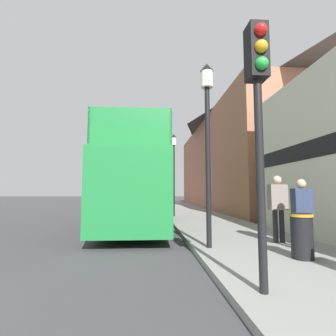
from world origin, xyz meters
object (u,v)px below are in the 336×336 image
object	(u,v)px
lamp_post_nearest	(207,119)
pedestrian_third	(278,202)
parked_car_ahead_of_bus	(148,204)
lamp_post_second	(174,159)
pedestrian_second	(302,207)
tour_bus	(138,186)
traffic_signal	(258,92)
litter_bin	(302,234)

from	to	relation	value
lamp_post_nearest	pedestrian_third	bearing A→B (deg)	13.26
parked_car_ahead_of_bus	lamp_post_nearest	world-z (taller)	lamp_post_nearest
pedestrian_third	lamp_post_second	world-z (taller)	lamp_post_second
pedestrian_third	lamp_post_second	xyz separation A→B (m)	(-2.13, 8.22, 2.22)
lamp_post_nearest	pedestrian_second	bearing A→B (deg)	-11.76
tour_bus	traffic_signal	xyz separation A→B (m)	(2.07, -8.64, 1.20)
tour_bus	litter_bin	world-z (taller)	tour_bus
litter_bin	lamp_post_nearest	bearing A→B (deg)	143.59
pedestrian_third	traffic_signal	size ratio (longest dim) A/B	0.47
lamp_post_second	litter_bin	distance (m)	10.51
tour_bus	lamp_post_second	size ratio (longest dim) A/B	2.12
traffic_signal	tour_bus	bearing A→B (deg)	103.49
pedestrian_second	pedestrian_third	world-z (taller)	pedestrian_third
lamp_post_nearest	litter_bin	world-z (taller)	lamp_post_nearest
pedestrian_second	lamp_post_nearest	bearing A→B (deg)	168.24
pedestrian_second	lamp_post_nearest	xyz separation A→B (m)	(-2.22, 0.46, 2.30)
traffic_signal	lamp_post_nearest	bearing A→B (deg)	91.21
tour_bus	lamp_post_second	bearing A→B (deg)	58.42
tour_bus	lamp_post_second	distance (m)	4.03
parked_car_ahead_of_bus	traffic_signal	world-z (taller)	traffic_signal
tour_bus	lamp_post_nearest	size ratio (longest dim) A/B	2.12
litter_bin	parked_car_ahead_of_bus	bearing A→B (deg)	102.95
pedestrian_second	pedestrian_third	xyz separation A→B (m)	(-0.13, 0.95, 0.09)
parked_car_ahead_of_bus	litter_bin	xyz separation A→B (m)	(3.27, -14.21, -0.04)
lamp_post_nearest	lamp_post_second	xyz separation A→B (m)	(-0.04, 8.72, 0.00)
tour_bus	lamp_post_nearest	world-z (taller)	lamp_post_nearest
parked_car_ahead_of_bus	pedestrian_second	xyz separation A→B (m)	(3.78, -13.42, 0.49)
tour_bus	parked_car_ahead_of_bus	distance (m)	7.44
lamp_post_nearest	lamp_post_second	distance (m)	8.72
parked_car_ahead_of_bus	lamp_post_nearest	xyz separation A→B (m)	(1.57, -12.96, 2.79)
pedestrian_third	traffic_signal	distance (m)	4.42
parked_car_ahead_of_bus	pedestrian_third	bearing A→B (deg)	-76.11
pedestrian_second	tour_bus	bearing A→B (deg)	124.82
parked_car_ahead_of_bus	pedestrian_third	size ratio (longest dim) A/B	2.47
tour_bus	pedestrian_second	world-z (taller)	tour_bus
tour_bus	parked_car_ahead_of_bus	world-z (taller)	tour_bus
traffic_signal	litter_bin	distance (m)	3.38
lamp_post_second	lamp_post_nearest	bearing A→B (deg)	-89.72
tour_bus	pedestrian_third	size ratio (longest dim) A/B	5.54
pedestrian_second	lamp_post_nearest	distance (m)	3.23
traffic_signal	lamp_post_nearest	xyz separation A→B (m)	(-0.06, 3.03, 0.46)
pedestrian_second	lamp_post_second	bearing A→B (deg)	103.83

